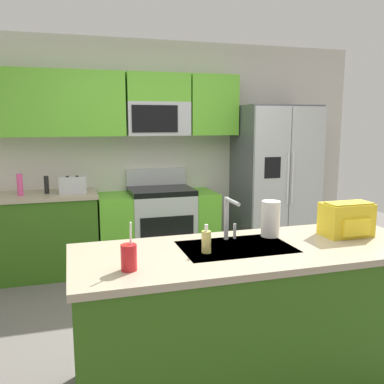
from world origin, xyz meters
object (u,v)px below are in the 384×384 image
at_px(range_oven, 158,227).
at_px(paper_towel_roll, 271,219).
at_px(sink_faucet, 229,215).
at_px(backpack, 347,219).
at_px(bottle_pink, 20,185).
at_px(refrigerator, 274,182).
at_px(toaster, 73,185).
at_px(pepper_mill, 47,185).
at_px(drink_cup_red, 129,257).
at_px(soap_dispenser, 206,241).

bearing_deg(range_oven, paper_towel_roll, -82.11).
xyz_separation_m(sink_faucet, backpack, (0.80, -0.12, -0.05)).
relative_size(bottle_pink, paper_towel_roll, 0.94).
xyz_separation_m(range_oven, refrigerator, (1.46, -0.07, 0.48)).
relative_size(toaster, sink_faucet, 0.99).
height_order(range_oven, sink_faucet, sink_faucet).
relative_size(refrigerator, pepper_mill, 9.83).
xyz_separation_m(refrigerator, drink_cup_red, (-2.15, -2.51, 0.05)).
xyz_separation_m(range_oven, drink_cup_red, (-0.69, -2.58, 0.53)).
distance_m(drink_cup_red, soap_dispenser, 0.50).
bearing_deg(pepper_mill, soap_dispenser, -67.76).
xyz_separation_m(refrigerator, paper_towel_roll, (-1.15, -2.13, 0.09)).
bearing_deg(refrigerator, bottle_pink, 179.41).
xyz_separation_m(drink_cup_red, soap_dispenser, (0.47, 0.16, -0.00)).
relative_size(refrigerator, drink_cup_red, 7.19).
relative_size(pepper_mill, soap_dispenser, 1.11).
height_order(range_oven, toaster, range_oven).
distance_m(pepper_mill, bottle_pink, 0.26).
relative_size(range_oven, soap_dispenser, 8.00).
xyz_separation_m(drink_cup_red, paper_towel_roll, (1.00, 0.38, 0.05)).
bearing_deg(sink_faucet, backpack, -8.16).
bearing_deg(soap_dispenser, refrigerator, 54.49).
bearing_deg(soap_dispenser, drink_cup_red, -161.10).
bearing_deg(soap_dispenser, paper_towel_roll, 22.17).
bearing_deg(backpack, sink_faucet, 171.84).
height_order(refrigerator, sink_faucet, refrigerator).
height_order(range_oven, bottle_pink, bottle_pink).
relative_size(sink_faucet, backpack, 0.88).
bearing_deg(paper_towel_roll, backpack, -14.39).
distance_m(refrigerator, backpack, 2.35).
relative_size(refrigerator, toaster, 6.61).
bearing_deg(paper_towel_roll, soap_dispenser, -157.83).
bearing_deg(range_oven, soap_dispenser, -95.16).
xyz_separation_m(toaster, drink_cup_red, (0.25, -2.53, -0.02)).
relative_size(bottle_pink, sink_faucet, 0.80).
distance_m(bottle_pink, sink_faucet, 2.62).
relative_size(soap_dispenser, paper_towel_roll, 0.71).
bearing_deg(backpack, bottle_pink, 134.74).
bearing_deg(toaster, sink_faucet, -66.52).
height_order(pepper_mill, paper_towel_roll, paper_towel_roll).
distance_m(bottle_pink, soap_dispenser, 2.68).
xyz_separation_m(toaster, pepper_mill, (-0.27, 0.05, 0.00)).
bearing_deg(toaster, backpack, -52.57).
relative_size(toaster, soap_dispenser, 1.65).
relative_size(pepper_mill, sink_faucet, 0.67).
bearing_deg(drink_cup_red, soap_dispenser, 18.90).
relative_size(toaster, drink_cup_red, 1.09).
bearing_deg(drink_cup_red, backpack, 9.39).
height_order(bottle_pink, sink_faucet, sink_faucet).
bearing_deg(refrigerator, paper_towel_roll, -118.34).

